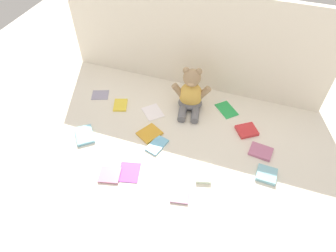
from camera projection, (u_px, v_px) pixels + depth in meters
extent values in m
plane|color=silver|center=(171.00, 125.00, 1.67)|extent=(3.20, 3.20, 0.00)
cube|color=silver|center=(193.00, 42.00, 1.71)|extent=(1.54, 0.03, 0.60)
ellipsoid|color=#E5B24C|center=(191.00, 95.00, 1.72)|extent=(0.15, 0.12, 0.17)
ellipsoid|color=slate|center=(190.00, 103.00, 1.75)|extent=(0.16, 0.14, 0.06)
sphere|color=#9E7F5B|center=(192.00, 78.00, 1.62)|extent=(0.11, 0.11, 0.10)
ellipsoid|color=tan|center=(191.00, 83.00, 1.60)|extent=(0.04, 0.04, 0.03)
sphere|color=#9E7F5B|center=(186.00, 70.00, 1.60)|extent=(0.04, 0.04, 0.04)
sphere|color=#9E7F5B|center=(199.00, 72.00, 1.60)|extent=(0.04, 0.04, 0.04)
cylinder|color=#9E7F5B|center=(178.00, 90.00, 1.70)|extent=(0.08, 0.05, 0.09)
cylinder|color=#9E7F5B|center=(204.00, 93.00, 1.68)|extent=(0.08, 0.05, 0.09)
cylinder|color=slate|center=(182.00, 114.00, 1.70)|extent=(0.06, 0.10, 0.04)
cylinder|color=slate|center=(195.00, 115.00, 1.70)|extent=(0.06, 0.10, 0.04)
cube|color=#A97B99|center=(180.00, 193.00, 1.38)|extent=(0.10, 0.12, 0.01)
cube|color=red|center=(247.00, 130.00, 1.64)|extent=(0.14, 0.13, 0.02)
cube|color=#7FBBCB|center=(267.00, 175.00, 1.44)|extent=(0.10, 0.09, 0.02)
cube|color=#71BCE1|center=(157.00, 145.00, 1.57)|extent=(0.10, 0.13, 0.01)
cube|color=white|center=(203.00, 174.00, 1.44)|extent=(0.09, 0.12, 0.02)
cube|color=#7BBFD7|center=(85.00, 135.00, 1.61)|extent=(0.15, 0.16, 0.02)
cube|color=yellow|center=(120.00, 105.00, 1.78)|extent=(0.10, 0.12, 0.01)
cube|color=#918AA3|center=(100.00, 95.00, 1.85)|extent=(0.12, 0.11, 0.01)
cube|color=#B86488|center=(261.00, 151.00, 1.54)|extent=(0.12, 0.10, 0.02)
cube|color=white|center=(153.00, 112.00, 1.74)|extent=(0.15, 0.15, 0.01)
cube|color=#B56D8C|center=(110.00, 175.00, 1.44)|extent=(0.12, 0.11, 0.01)
cube|color=gold|center=(150.00, 133.00, 1.63)|extent=(0.14, 0.15, 0.01)
cube|color=purple|center=(129.00, 172.00, 1.46)|extent=(0.12, 0.13, 0.01)
cube|color=green|center=(227.00, 109.00, 1.75)|extent=(0.15, 0.15, 0.01)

